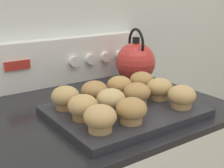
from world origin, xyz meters
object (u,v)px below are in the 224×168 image
Objects in this scene: muffin_r0_c3 at (182,97)px; muffin_r2_c2 at (119,86)px; tea_kettle at (135,62)px; muffin_r2_c1 at (94,92)px; muffin_r1_c1 at (111,100)px; muffin_r0_c0 at (100,118)px; muffin_r1_c0 at (83,107)px; muffin_r1_c3 at (160,89)px; muffin_r0_c1 at (131,110)px; muffin_r2_c3 at (142,82)px; muffin_r1_c2 at (137,94)px; muffin_pan at (124,111)px; muffin_r2_c0 at (65,97)px.

muffin_r0_c3 is 0.20m from muffin_r2_c2.
tea_kettle reaches higher than muffin_r0_c3.
muffin_r1_c1 is at bearing -91.89° from muffin_r2_c1.
muffin_r2_c1 is at bearing -179.54° from muffin_r2_c2.
muffin_r1_c0 is at bearing 87.70° from muffin_r0_c0.
muffin_r0_c1 is at bearing -153.46° from muffin_r1_c3.
tea_kettle is (0.10, 0.16, 0.03)m from muffin_r2_c3.
muffin_r0_c0 is 0.13m from muffin_r1_c1.
muffin_r1_c2 and muffin_r1_c3 have the same top height.
muffin_r2_c3 is (0.14, 0.09, 0.04)m from muffin_pan.
muffin_r0_c0 is 0.21m from muffin_r1_c2.
muffin_r0_c0 is at bearing -136.43° from muffin_r2_c2.
muffin_r2_c0 is 0.28m from muffin_r2_c3.
muffin_r1_c3 is at bearing 17.84° from muffin_r0_c0.
muffin_r2_c0 is 1.00× the size of muffin_r2_c3.
muffin_pan is 5.13× the size of muffin_r1_c0.
muffin_r1_c1 is at bearing -153.94° from muffin_r2_c3.
muffin_r0_c0 is at bearing -118.06° from muffin_r2_c1.
muffin_r0_c0 is 0.29m from muffin_r1_c3.
muffin_r1_c0 is 0.09m from muffin_r1_c1.
muffin_r0_c1 and muffin_r2_c2 have the same top height.
muffin_r0_c1 is at bearing -179.75° from muffin_r0_c3.
muffin_r0_c1 is 1.00× the size of muffin_r1_c2.
muffin_pan is 5.13× the size of muffin_r2_c1.
muffin_pan is at bearing -118.27° from muffin_r2_c2.
muffin_r1_c2 is at bearing -90.71° from muffin_r2_c2.
muffin_r2_c1 is at bearing 153.45° from muffin_r1_c3.
muffin_r1_c0 reaches higher than muffin_pan.
muffin_r0_c3 is 1.00× the size of muffin_r1_c3.
muffin_r0_c1 is 0.18m from muffin_r0_c3.
muffin_r1_c3 and muffin_r2_c2 have the same top height.
muffin_r0_c1 and muffin_r1_c2 have the same top height.
muffin_r2_c1 is at bearing 135.06° from muffin_r0_c3.
muffin_r0_c3 is (0.13, -0.09, 0.04)m from muffin_pan.
muffin_r2_c0 is (-0.00, 0.09, 0.00)m from muffin_r1_c0.
muffin_r1_c3 is at bearing 90.46° from muffin_r0_c3.
tea_kettle is (0.19, 0.16, 0.03)m from muffin_r2_c2.
muffin_r1_c1 is 1.00× the size of muffin_r2_c3.
muffin_r0_c1 and muffin_r2_c3 have the same top height.
muffin_r0_c1 is 1.00× the size of muffin_r1_c1.
muffin_r0_c1 is at bearing -117.33° from muffin_pan.
tea_kettle reaches higher than muffin_r1_c1.
muffin_r0_c0 and muffin_r0_c1 have the same top height.
muffin_r1_c1 is at bearing -178.33° from muffin_pan.
muffin_r1_c0 is 0.27m from muffin_r1_c3.
muffin_r0_c0 and muffin_r2_c0 have the same top height.
muffin_r0_c1 is 1.00× the size of muffin_r2_c0.
muffin_r2_c0 is at bearing 134.22° from muffin_r1_c1.
muffin_r1_c3 is 0.27m from tea_kettle.
muffin_r1_c3 and muffin_r2_c0 have the same top height.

